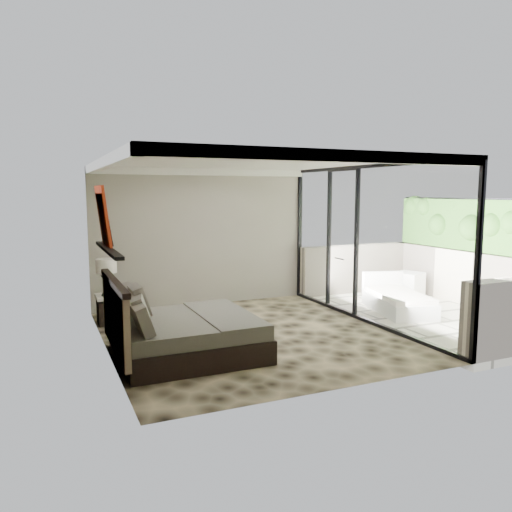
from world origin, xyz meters
name	(u,v)px	position (x,y,z in m)	size (l,w,h in m)	color
floor	(250,335)	(0.00, 0.00, 0.00)	(5.00, 5.00, 0.00)	black
ceiling	(250,162)	(0.00, 0.00, 2.79)	(4.50, 5.00, 0.02)	silver
back_wall	(203,237)	(0.00, 2.49, 1.40)	(4.50, 0.02, 2.80)	gray
left_wall	(105,258)	(-2.24, 0.00, 1.40)	(0.02, 5.00, 2.80)	gray
glass_wall	(366,244)	(2.25, 0.00, 1.40)	(0.08, 5.00, 2.80)	white
terrace_slab	(428,316)	(3.75, 0.00, -0.06)	(3.00, 5.00, 0.12)	beige
parapet_far	(481,280)	(5.10, 0.00, 0.55)	(0.30, 5.00, 1.10)	beige
foliage_hedge	(484,226)	(5.10, 0.00, 1.65)	(0.36, 4.60, 1.10)	#3C6F22
picture_ledge	(108,250)	(-2.18, 0.10, 1.50)	(0.12, 2.20, 0.05)	black
bed	(180,333)	(-1.31, -0.54, 0.33)	(2.02, 1.95, 1.11)	black
nightstand	(110,310)	(-1.99, 1.68, 0.24)	(0.48, 0.48, 0.48)	black
table_lamp	(106,272)	(-2.04, 1.63, 0.94)	(0.36, 0.36, 0.65)	black
abstract_canvas	(103,216)	(-2.19, 0.45, 1.97)	(0.04, 0.90, 0.90)	red
framed_print	(107,225)	(-2.14, 0.49, 1.82)	(0.03, 0.50, 0.60)	black
ottoman	(409,284)	(4.45, 1.40, 0.27)	(0.55, 0.55, 0.55)	white
lounger	(397,301)	(3.29, 0.37, 0.21)	(1.27, 1.88, 0.67)	silver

